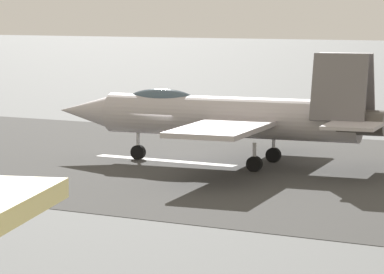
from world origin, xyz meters
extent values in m
plane|color=slate|center=(0.00, 0.00, 0.00)|extent=(400.00, 400.00, 0.00)
cube|color=#393938|center=(0.00, 0.00, 0.01)|extent=(240.00, 26.00, 0.02)
cube|color=white|center=(-0.27, 0.00, 0.02)|extent=(8.00, 0.70, 0.00)
cylinder|color=#AFA8AC|center=(-3.81, -0.34, 2.42)|extent=(13.20, 3.53, 2.03)
cone|color=#AFA8AC|center=(4.16, 0.60, 2.42)|extent=(3.19, 2.06, 1.73)
ellipsoid|color=#3F5160|center=(-0.16, 0.09, 3.18)|extent=(3.70, 1.51, 1.10)
cylinder|color=#47423D|center=(-10.52, -0.57, 2.42)|extent=(2.31, 1.35, 1.10)
cylinder|color=#47423D|center=(-10.39, -1.66, 2.42)|extent=(2.31, 1.35, 1.10)
cube|color=#AFA8AC|center=(-5.29, 3.67, 2.32)|extent=(4.11, 6.63, 0.24)
cube|color=#AFA8AC|center=(-4.32, -4.58, 2.32)|extent=(4.11, 6.63, 0.24)
cube|color=#AFA8AC|center=(-10.74, 1.27, 2.52)|extent=(2.71, 3.06, 0.16)
cube|color=#AFA8AC|center=(-10.18, -3.50, 2.52)|extent=(2.71, 3.06, 0.16)
cube|color=#635E61|center=(-9.57, -0.10, 4.12)|extent=(2.69, 1.24, 3.14)
cube|color=#635E61|center=(-9.36, -1.89, 4.12)|extent=(2.69, 1.24, 3.14)
cylinder|color=silver|center=(1.17, 0.25, 0.70)|extent=(0.18, 0.18, 1.40)
cylinder|color=black|center=(1.17, 0.25, 0.38)|extent=(0.79, 0.39, 0.76)
cylinder|color=silver|center=(-5.79, 1.04, 0.70)|extent=(0.18, 0.18, 1.40)
cylinder|color=black|center=(-5.79, 1.04, 0.38)|extent=(0.79, 0.39, 0.76)
cylinder|color=silver|center=(-5.41, -2.14, 0.70)|extent=(0.18, 0.18, 1.40)
cylinder|color=black|center=(-5.41, -2.14, 0.38)|extent=(0.79, 0.39, 0.76)
cone|color=orange|center=(3.29, -13.39, 0.28)|extent=(0.44, 0.44, 0.55)
camera|label=1|loc=(-25.19, 44.15, 7.72)|focal=93.38mm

